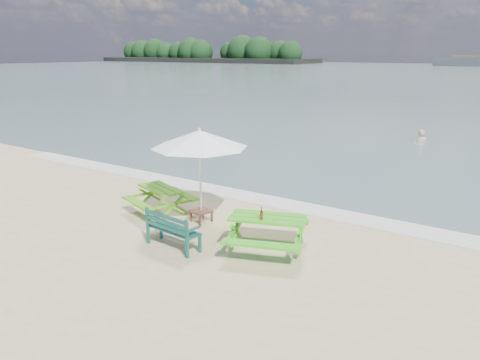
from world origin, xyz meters
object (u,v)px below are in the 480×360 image
Objects in this scene: side_table at (201,216)px; patio_umbrella at (200,139)px; beer_bottle at (261,215)px; swimmer at (419,148)px; picnic_table_left at (161,201)px; picnic_table_right at (267,234)px; park_bench at (174,237)px.

patio_umbrella is (-0.00, 0.00, 1.95)m from side_table.
swimmer is (-0.46, 15.21, -1.18)m from beer_bottle.
picnic_table_left is 14.83m from swimmer.
patio_umbrella is (1.32, 0.05, 1.79)m from picnic_table_left.
picnic_table_left is 3.49× the size of side_table.
patio_umbrella is 2.68m from beer_bottle.
picnic_table_right is at bearing -88.08° from swimmer.
picnic_table_left is at bearing 139.79° from park_bench.
side_table is 14.56m from swimmer.
park_bench is (1.84, -1.56, -0.08)m from picnic_table_left.
swimmer is (1.25, 16.05, -0.58)m from park_bench.
park_bench is at bearing -72.03° from side_table.
beer_bottle is (-0.04, -0.19, 0.48)m from picnic_table_right.
picnic_table_right reaches higher than picnic_table_left.
park_bench is at bearing -40.21° from picnic_table_left.
beer_bottle is at bearing -11.36° from picnic_table_left.
park_bench reaches higher than picnic_table_right.
picnic_table_left is 2.41m from park_bench.
beer_bottle reaches higher than picnic_table_right.
beer_bottle is at bearing -101.43° from picnic_table_right.
patio_umbrella reaches higher than park_bench.
beer_bottle reaches higher than side_table.
picnic_table_right is at bearing 30.49° from park_bench.
patio_umbrella reaches higher than picnic_table_left.
picnic_table_right is at bearing -14.00° from patio_umbrella.
park_bench is at bearing -149.51° from picnic_table_right.
picnic_table_left is 0.70× the size of patio_umbrella.
picnic_table_right is 2.04m from park_bench.
side_table is at bearing 166.00° from picnic_table_right.
patio_umbrella is at bearing 161.21° from beer_bottle.
picnic_table_left is at bearing 168.64° from beer_bottle.
swimmer is (1.77, 14.44, -0.49)m from side_table.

